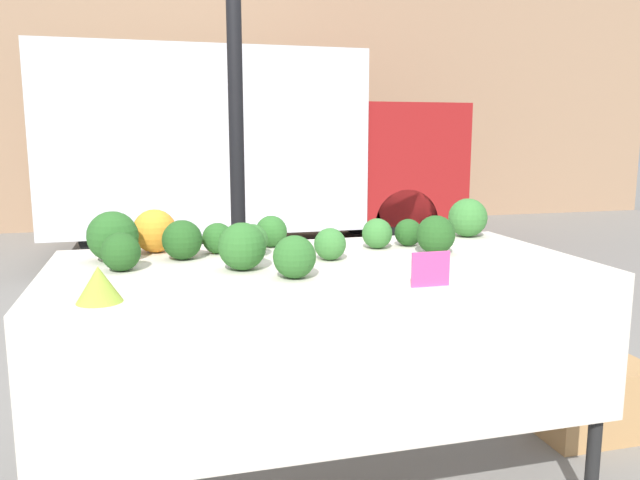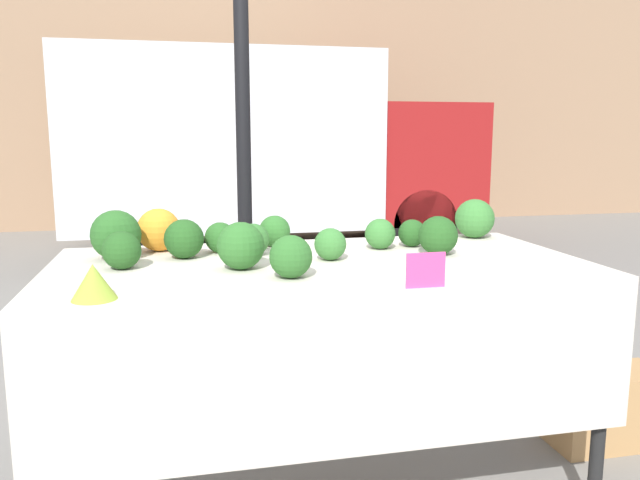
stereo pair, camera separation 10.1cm
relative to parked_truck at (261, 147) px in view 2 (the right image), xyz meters
The scene contains 21 objects.
building_facade 3.16m from the parked_truck, 100.71° to the left, with size 16.00×0.60×6.52m.
tent_pole 4.55m from the parked_truck, 98.25° to the right, with size 0.07×0.07×2.22m.
parked_truck is the anchor object (origin of this frame).
market_table 5.37m from the parked_truck, 94.82° to the right, with size 1.97×0.97×0.91m.
orange_cauliflower 5.04m from the parked_truck, 101.96° to the right, with size 0.17×0.17×0.17m.
romanesco_head 5.79m from the parked_truck, 101.99° to the right, with size 0.13×0.13×0.10m.
broccoli_head_0 5.27m from the parked_truck, 94.44° to the right, with size 0.12×0.12×0.12m.
broccoli_head_1 5.08m from the parked_truck, 99.10° to the right, with size 0.12×0.12×0.12m.
broccoli_head_2 5.38m from the parked_truck, 102.45° to the right, with size 0.13×0.13×0.13m.
broccoli_head_3 5.08m from the parked_truck, 91.73° to the right, with size 0.13×0.13×0.13m.
broccoli_head_4 5.19m from the parked_truck, 100.49° to the right, with size 0.15×0.15×0.15m.
broccoli_head_5 5.40m from the parked_truck, 98.00° to the right, with size 0.17×0.17×0.17m.
broccoli_head_6 5.15m from the parked_truck, 97.60° to the right, with size 0.13×0.13×0.13m.
broccoli_head_7 5.21m from the parked_truck, 103.28° to the right, with size 0.19×0.19×0.19m.
broccoli_head_8 4.91m from the parked_truck, 85.86° to the right, with size 0.18×0.18×0.18m.
broccoli_head_9 5.06m from the parked_truck, 90.06° to the right, with size 0.12×0.12×0.12m.
broccoli_head_10 5.25m from the parked_truck, 89.68° to the right, with size 0.15×0.15×0.15m.
broccoli_head_11 4.96m from the parked_truck, 96.61° to the right, with size 0.13×0.13×0.13m.
broccoli_head_12 5.55m from the parked_truck, 96.25° to the right, with size 0.14×0.14×0.14m.
price_sign 5.74m from the parked_truck, 92.20° to the right, with size 0.13×0.01×0.11m.
produce_crate 5.38m from the parked_truck, 80.32° to the right, with size 0.51×0.26×0.34m.
Camera 2 is at (-0.49, -2.23, 1.38)m, focal length 35.00 mm.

